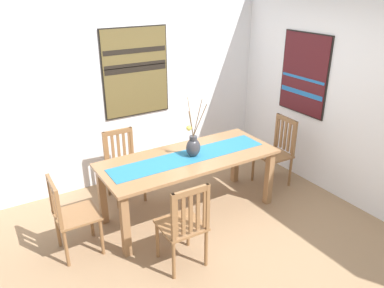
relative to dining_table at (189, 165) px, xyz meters
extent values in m
cube|color=#8E7051|center=(0.06, -0.54, -0.67)|extent=(6.40, 6.40, 0.03)
cube|color=silver|center=(0.06, 1.32, 0.70)|extent=(6.40, 0.12, 2.70)
cube|color=silver|center=(1.92, -0.54, 0.70)|extent=(0.12, 6.40, 2.70)
cube|color=#8E6642|center=(0.00, 0.00, 0.09)|extent=(2.08, 0.85, 0.03)
cube|color=#8E6642|center=(-0.96, -0.34, -0.29)|extent=(0.08, 0.08, 0.72)
cube|color=#8E6642|center=(0.96, -0.34, -0.29)|extent=(0.08, 0.08, 0.72)
cube|color=#8E6642|center=(-0.96, 0.34, -0.29)|extent=(0.08, 0.08, 0.72)
cube|color=#8E6642|center=(0.96, 0.34, -0.29)|extent=(0.08, 0.08, 0.72)
cube|color=#236B93|center=(0.00, 0.00, 0.11)|extent=(1.91, 0.36, 0.01)
ellipsoid|color=#333338|center=(0.05, -0.02, 0.21)|extent=(0.17, 0.15, 0.22)
cylinder|color=#333338|center=(0.05, -0.02, 0.34)|extent=(0.09, 0.09, 0.04)
cylinder|color=brown|center=(0.07, -0.08, 0.59)|extent=(0.05, 0.13, 0.46)
cylinder|color=brown|center=(0.08, -0.10, 0.56)|extent=(0.07, 0.17, 0.41)
cylinder|color=brown|center=(0.03, 0.00, 0.50)|extent=(0.05, 0.04, 0.30)
cylinder|color=brown|center=(0.04, 0.04, 0.57)|extent=(0.01, 0.12, 0.43)
sphere|color=#E5CC4C|center=(0.00, 0.00, 0.46)|extent=(0.06, 0.06, 0.06)
cube|color=brown|center=(1.35, 0.02, -0.21)|extent=(0.44, 0.44, 0.03)
cylinder|color=brown|center=(1.16, -0.15, -0.44)|extent=(0.04, 0.04, 0.42)
cylinder|color=brown|center=(1.18, 0.21, -0.44)|extent=(0.04, 0.04, 0.42)
cylinder|color=brown|center=(1.52, -0.17, -0.44)|extent=(0.04, 0.04, 0.42)
cylinder|color=brown|center=(1.54, 0.19, -0.44)|extent=(0.04, 0.04, 0.42)
cube|color=brown|center=(1.53, -0.17, 0.05)|extent=(0.04, 0.04, 0.50)
cube|color=brown|center=(1.55, 0.19, 0.05)|extent=(0.04, 0.04, 0.50)
cube|color=brown|center=(1.54, 0.01, 0.27)|extent=(0.05, 0.38, 0.06)
cube|color=brown|center=(1.53, -0.14, 0.03)|extent=(0.02, 0.04, 0.41)
cube|color=brown|center=(1.54, -0.06, 0.03)|extent=(0.02, 0.04, 0.41)
cube|color=brown|center=(1.54, 0.01, 0.03)|extent=(0.02, 0.04, 0.41)
cube|color=brown|center=(1.55, 0.09, 0.03)|extent=(0.02, 0.04, 0.41)
cube|color=brown|center=(1.55, 0.16, 0.03)|extent=(0.02, 0.04, 0.41)
cube|color=brown|center=(-0.53, 0.71, -0.21)|extent=(0.43, 0.43, 0.03)
cylinder|color=brown|center=(-0.35, 0.52, -0.44)|extent=(0.04, 0.04, 0.42)
cylinder|color=brown|center=(-0.71, 0.53, -0.44)|extent=(0.04, 0.04, 0.42)
cylinder|color=brown|center=(-0.34, 0.88, -0.44)|extent=(0.04, 0.04, 0.42)
cylinder|color=brown|center=(-0.70, 0.89, -0.44)|extent=(0.04, 0.04, 0.42)
cube|color=brown|center=(-0.34, 0.89, 0.02)|extent=(0.04, 0.04, 0.45)
cube|color=brown|center=(-0.70, 0.90, 0.02)|extent=(0.04, 0.04, 0.45)
cube|color=brown|center=(-0.52, 0.90, 0.22)|extent=(0.38, 0.04, 0.06)
cube|color=brown|center=(-0.37, 0.89, 0.01)|extent=(0.04, 0.02, 0.36)
cube|color=brown|center=(-0.44, 0.90, 0.01)|extent=(0.04, 0.02, 0.36)
cube|color=brown|center=(-0.52, 0.90, 0.01)|extent=(0.04, 0.02, 0.36)
cube|color=brown|center=(-0.60, 0.90, 0.01)|extent=(0.04, 0.02, 0.36)
cube|color=brown|center=(-0.67, 0.90, 0.01)|extent=(0.04, 0.02, 0.36)
cube|color=brown|center=(-0.53, -0.72, -0.21)|extent=(0.43, 0.43, 0.03)
cylinder|color=brown|center=(-0.70, -0.54, -0.44)|extent=(0.04, 0.04, 0.42)
cylinder|color=brown|center=(-0.34, -0.55, -0.44)|extent=(0.04, 0.04, 0.42)
cylinder|color=brown|center=(-0.71, -0.90, -0.44)|extent=(0.04, 0.04, 0.42)
cylinder|color=brown|center=(-0.35, -0.91, -0.44)|extent=(0.04, 0.04, 0.42)
cube|color=brown|center=(-0.71, -0.91, 0.04)|extent=(0.04, 0.04, 0.49)
cube|color=brown|center=(-0.35, -0.92, 0.04)|extent=(0.04, 0.04, 0.49)
cube|color=brown|center=(-0.53, -0.91, 0.26)|extent=(0.38, 0.04, 0.06)
cube|color=brown|center=(-0.68, -0.91, 0.03)|extent=(0.04, 0.02, 0.40)
cube|color=brown|center=(-0.61, -0.91, 0.03)|extent=(0.04, 0.02, 0.40)
cube|color=brown|center=(-0.53, -0.91, 0.03)|extent=(0.04, 0.02, 0.40)
cube|color=brown|center=(-0.46, -0.91, 0.03)|extent=(0.04, 0.02, 0.40)
cube|color=brown|center=(-0.38, -0.92, 0.03)|extent=(0.04, 0.02, 0.40)
cube|color=brown|center=(-1.35, -0.02, -0.21)|extent=(0.43, 0.43, 0.03)
cylinder|color=brown|center=(-1.16, 0.16, -0.44)|extent=(0.04, 0.04, 0.42)
cylinder|color=brown|center=(-1.17, -0.20, -0.44)|extent=(0.04, 0.04, 0.42)
cylinder|color=brown|center=(-1.52, 0.17, -0.44)|extent=(0.04, 0.04, 0.42)
cylinder|color=brown|center=(-1.53, -0.19, -0.44)|extent=(0.04, 0.04, 0.42)
cube|color=brown|center=(-1.53, 0.17, 0.01)|extent=(0.04, 0.04, 0.43)
cube|color=brown|center=(-1.54, -0.19, 0.01)|extent=(0.04, 0.04, 0.43)
cube|color=brown|center=(-1.54, -0.01, 0.19)|extent=(0.04, 0.38, 0.06)
cube|color=brown|center=(-1.54, 0.10, 0.00)|extent=(0.02, 0.04, 0.34)
cube|color=brown|center=(-1.54, -0.01, 0.00)|extent=(0.02, 0.04, 0.34)
cube|color=brown|center=(-1.54, -0.13, 0.00)|extent=(0.02, 0.04, 0.34)
cube|color=black|center=(-0.07, 1.26, 0.86)|extent=(0.93, 0.04, 1.18)
cube|color=brown|center=(-0.07, 1.24, 0.86)|extent=(0.90, 0.01, 1.15)
cube|color=black|center=(-0.07, 1.23, 0.96)|extent=(0.87, 0.00, 0.05)
cube|color=black|center=(-0.07, 1.23, 0.90)|extent=(0.87, 0.00, 0.08)
cube|color=black|center=(-0.07, 1.23, 1.14)|extent=(0.87, 0.00, 0.06)
cube|color=black|center=(1.86, 0.08, 0.83)|extent=(0.04, 0.79, 1.08)
cube|color=#471419|center=(1.84, 0.08, 0.83)|extent=(0.01, 0.76, 1.05)
cube|color=#1E60A8|center=(1.83, 0.08, 0.77)|extent=(0.00, 0.73, 0.04)
cube|color=#1E60A8|center=(1.83, 0.08, 0.58)|extent=(0.00, 0.73, 0.06)
camera|label=1|loc=(-2.05, -3.41, 1.99)|focal=35.51mm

